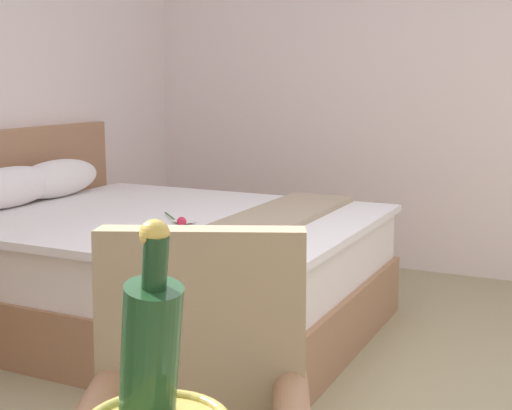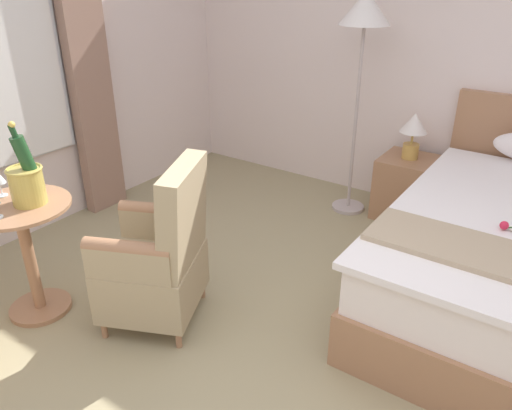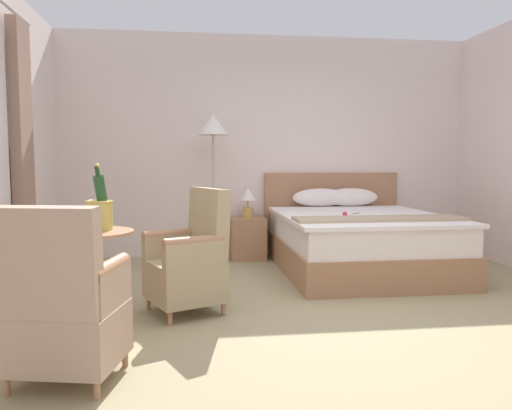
{
  "view_description": "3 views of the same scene",
  "coord_description": "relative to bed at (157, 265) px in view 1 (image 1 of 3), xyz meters",
  "views": [
    {
      "loc": [
        -2.4,
        -0.57,
        1.39
      ],
      "look_at": [
        -0.27,
        0.46,
        0.96
      ],
      "focal_mm": 50.0,
      "sensor_mm": 36.0,
      "label": 1
    },
    {
      "loc": [
        0.84,
        -1.46,
        1.98
      ],
      "look_at": [
        -0.5,
        0.49,
        0.82
      ],
      "focal_mm": 35.0,
      "sensor_mm": 36.0,
      "label": 2
    },
    {
      "loc": [
        -1.02,
        -3.79,
        1.23
      ],
      "look_at": [
        -0.44,
        0.64,
        0.84
      ],
      "focal_mm": 35.0,
      "sensor_mm": 36.0,
      "label": 3
    }
  ],
  "objects": [
    {
      "name": "wall_far_side",
      "position": [
        1.88,
        -1.62,
        1.08
      ],
      "size": [
        0.12,
        5.57,
        2.86
      ],
      "color": "silver",
      "rests_on": "ground"
    },
    {
      "name": "bed",
      "position": [
        0.0,
        0.0,
        0.0
      ],
      "size": [
        1.8,
        2.27,
        1.08
      ],
      "color": "#A57350",
      "rests_on": "ground"
    }
  ]
}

